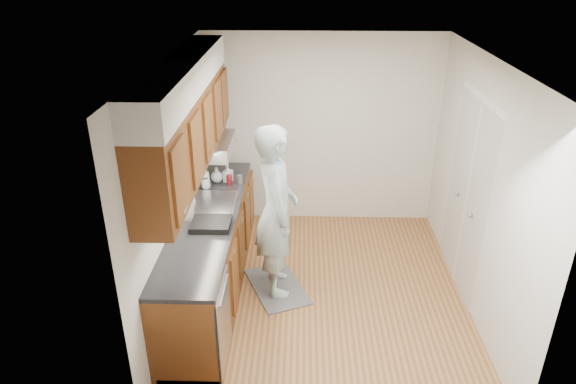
{
  "coord_description": "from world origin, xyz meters",
  "views": [
    {
      "loc": [
        -0.25,
        -4.58,
        3.4
      ],
      "look_at": [
        -0.39,
        0.25,
        1.09
      ],
      "focal_mm": 32.0,
      "sensor_mm": 36.0,
      "label": 1
    }
  ],
  "objects_px": {
    "soap_bottle_b": "(228,173)",
    "dish_rack": "(211,224)",
    "person": "(276,200)",
    "soap_bottle_c": "(217,175)",
    "steel_can": "(240,180)",
    "soda_can": "(229,180)",
    "soap_bottle_a": "(205,177)"
  },
  "relations": [
    {
      "from": "person",
      "to": "steel_can",
      "type": "relative_size",
      "value": 19.28
    },
    {
      "from": "soap_bottle_b",
      "to": "soap_bottle_c",
      "type": "bearing_deg",
      "value": -174.67
    },
    {
      "from": "steel_can",
      "to": "soap_bottle_b",
      "type": "bearing_deg",
      "value": 154.04
    },
    {
      "from": "soap_bottle_c",
      "to": "dish_rack",
      "type": "height_order",
      "value": "soap_bottle_c"
    },
    {
      "from": "soap_bottle_b",
      "to": "dish_rack",
      "type": "distance_m",
      "value": 1.07
    },
    {
      "from": "person",
      "to": "steel_can",
      "type": "bearing_deg",
      "value": 23.54
    },
    {
      "from": "person",
      "to": "soap_bottle_b",
      "type": "distance_m",
      "value": 0.95
    },
    {
      "from": "soap_bottle_b",
      "to": "dish_rack",
      "type": "bearing_deg",
      "value": -91.26
    },
    {
      "from": "person",
      "to": "soda_can",
      "type": "bearing_deg",
      "value": 30.35
    },
    {
      "from": "steel_can",
      "to": "dish_rack",
      "type": "height_order",
      "value": "steel_can"
    },
    {
      "from": "soap_bottle_c",
      "to": "dish_rack",
      "type": "relative_size",
      "value": 0.48
    },
    {
      "from": "soap_bottle_b",
      "to": "person",
      "type": "bearing_deg",
      "value": -51.47
    },
    {
      "from": "steel_can",
      "to": "person",
      "type": "bearing_deg",
      "value": -56.24
    },
    {
      "from": "soap_bottle_b",
      "to": "soap_bottle_c",
      "type": "height_order",
      "value": "soap_bottle_b"
    },
    {
      "from": "soap_bottle_b",
      "to": "steel_can",
      "type": "height_order",
      "value": "soap_bottle_b"
    },
    {
      "from": "soap_bottle_a",
      "to": "soda_can",
      "type": "xyz_separation_m",
      "value": [
        0.25,
        0.1,
        -0.08
      ]
    },
    {
      "from": "person",
      "to": "soda_can",
      "type": "xyz_separation_m",
      "value": [
        -0.57,
        0.67,
        -0.08
      ]
    },
    {
      "from": "soda_can",
      "to": "soap_bottle_c",
      "type": "bearing_deg",
      "value": 156.01
    },
    {
      "from": "person",
      "to": "soap_bottle_c",
      "type": "relative_size",
      "value": 11.72
    },
    {
      "from": "dish_rack",
      "to": "soda_can",
      "type": "bearing_deg",
      "value": 87.04
    },
    {
      "from": "soap_bottle_c",
      "to": "steel_can",
      "type": "xyz_separation_m",
      "value": [
        0.27,
        -0.06,
        -0.04
      ]
    },
    {
      "from": "soda_can",
      "to": "person",
      "type": "bearing_deg",
      "value": -49.43
    },
    {
      "from": "person",
      "to": "dish_rack",
      "type": "relative_size",
      "value": 5.59
    },
    {
      "from": "soap_bottle_b",
      "to": "soap_bottle_c",
      "type": "xyz_separation_m",
      "value": [
        -0.13,
        -0.01,
        -0.01
      ]
    },
    {
      "from": "soap_bottle_c",
      "to": "soda_can",
      "type": "bearing_deg",
      "value": -23.99
    },
    {
      "from": "soda_can",
      "to": "soap_bottle_b",
      "type": "bearing_deg",
      "value": 106.7
    },
    {
      "from": "soap_bottle_b",
      "to": "soap_bottle_a",
      "type": "bearing_deg",
      "value": -141.39
    },
    {
      "from": "person",
      "to": "soap_bottle_c",
      "type": "distance_m",
      "value": 1.03
    },
    {
      "from": "dish_rack",
      "to": "soap_bottle_c",
      "type": "bearing_deg",
      "value": 95.48
    },
    {
      "from": "soap_bottle_b",
      "to": "dish_rack",
      "type": "xyz_separation_m",
      "value": [
        -0.02,
        -1.07,
        -0.07
      ]
    },
    {
      "from": "soap_bottle_a",
      "to": "dish_rack",
      "type": "distance_m",
      "value": 0.92
    },
    {
      "from": "dish_rack",
      "to": "person",
      "type": "bearing_deg",
      "value": 27.56
    }
  ]
}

